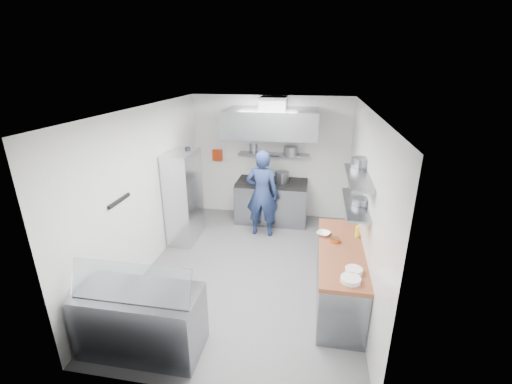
% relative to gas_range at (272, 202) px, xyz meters
% --- Properties ---
extents(floor, '(5.00, 5.00, 0.00)m').
position_rel_gas_range_xyz_m(floor, '(-0.10, -2.10, -0.45)').
color(floor, '#505052').
rests_on(floor, ground).
extents(ceiling, '(5.00, 5.00, 0.00)m').
position_rel_gas_range_xyz_m(ceiling, '(-0.10, -2.10, 2.35)').
color(ceiling, silver).
rests_on(ceiling, wall_back).
extents(wall_back, '(3.60, 2.80, 0.02)m').
position_rel_gas_range_xyz_m(wall_back, '(-0.10, 0.40, 0.95)').
color(wall_back, white).
rests_on(wall_back, floor).
extents(wall_front, '(3.60, 2.80, 0.02)m').
position_rel_gas_range_xyz_m(wall_front, '(-0.10, -4.60, 0.95)').
color(wall_front, white).
rests_on(wall_front, floor).
extents(wall_left, '(2.80, 5.00, 0.02)m').
position_rel_gas_range_xyz_m(wall_left, '(-1.90, -2.10, 0.95)').
color(wall_left, white).
rests_on(wall_left, floor).
extents(wall_right, '(2.80, 5.00, 0.02)m').
position_rel_gas_range_xyz_m(wall_right, '(1.70, -2.10, 0.95)').
color(wall_right, white).
rests_on(wall_right, floor).
extents(gas_range, '(1.60, 0.80, 0.90)m').
position_rel_gas_range_xyz_m(gas_range, '(0.00, 0.00, 0.00)').
color(gas_range, gray).
rests_on(gas_range, floor).
extents(cooktop, '(1.57, 0.78, 0.06)m').
position_rel_gas_range_xyz_m(cooktop, '(0.00, 0.00, 0.48)').
color(cooktop, black).
rests_on(cooktop, gas_range).
extents(stock_pot_left, '(0.26, 0.26, 0.20)m').
position_rel_gas_range_xyz_m(stock_pot_left, '(-0.29, 0.34, 0.61)').
color(stock_pot_left, slate).
rests_on(stock_pot_left, cooktop).
extents(stock_pot_mid, '(0.31, 0.31, 0.24)m').
position_rel_gas_range_xyz_m(stock_pot_mid, '(0.22, -0.00, 0.63)').
color(stock_pot_mid, slate).
rests_on(stock_pot_mid, cooktop).
extents(over_range_shelf, '(1.60, 0.30, 0.04)m').
position_rel_gas_range_xyz_m(over_range_shelf, '(0.00, 0.24, 1.07)').
color(over_range_shelf, gray).
rests_on(over_range_shelf, wall_back).
extents(shelf_pot_a, '(0.24, 0.24, 0.18)m').
position_rel_gas_range_xyz_m(shelf_pot_a, '(-0.49, 0.48, 1.18)').
color(shelf_pot_a, slate).
rests_on(shelf_pot_a, over_range_shelf).
extents(shelf_pot_b, '(0.29, 0.29, 0.22)m').
position_rel_gas_range_xyz_m(shelf_pot_b, '(0.38, 0.06, 1.20)').
color(shelf_pot_b, slate).
rests_on(shelf_pot_b, over_range_shelf).
extents(extractor_hood, '(1.90, 1.15, 0.55)m').
position_rel_gas_range_xyz_m(extractor_hood, '(0.00, -0.18, 1.85)').
color(extractor_hood, gray).
rests_on(extractor_hood, wall_back).
extents(hood_duct, '(0.55, 0.55, 0.24)m').
position_rel_gas_range_xyz_m(hood_duct, '(0.00, 0.05, 2.23)').
color(hood_duct, slate).
rests_on(hood_duct, extractor_hood).
extents(red_firebox, '(0.22, 0.10, 0.26)m').
position_rel_gas_range_xyz_m(red_firebox, '(-1.35, 0.34, 0.97)').
color(red_firebox, '#A92B0D').
rests_on(red_firebox, wall_back).
extents(chef, '(0.68, 0.46, 1.84)m').
position_rel_gas_range_xyz_m(chef, '(-0.11, -0.71, 0.47)').
color(chef, navy).
rests_on(chef, floor).
extents(wire_rack, '(0.50, 0.90, 1.85)m').
position_rel_gas_range_xyz_m(wire_rack, '(-1.63, -1.18, 0.48)').
color(wire_rack, silver).
rests_on(wire_rack, floor).
extents(rack_bin_a, '(0.15, 0.19, 0.17)m').
position_rel_gas_range_xyz_m(rack_bin_a, '(-1.63, -1.22, 0.35)').
color(rack_bin_a, white).
rests_on(rack_bin_a, wire_rack).
extents(rack_bin_b, '(0.13, 0.17, 0.15)m').
position_rel_gas_range_xyz_m(rack_bin_b, '(-1.63, -0.75, 0.85)').
color(rack_bin_b, yellow).
rests_on(rack_bin_b, wire_rack).
extents(rack_jar, '(0.11, 0.11, 0.18)m').
position_rel_gas_range_xyz_m(rack_jar, '(-1.58, -0.92, 1.35)').
color(rack_jar, black).
rests_on(rack_jar, wire_rack).
extents(knife_strip, '(0.04, 0.55, 0.05)m').
position_rel_gas_range_xyz_m(knife_strip, '(-1.88, -3.00, 1.10)').
color(knife_strip, black).
rests_on(knife_strip, wall_left).
extents(prep_counter_base, '(0.62, 2.00, 0.84)m').
position_rel_gas_range_xyz_m(prep_counter_base, '(1.38, -2.70, -0.03)').
color(prep_counter_base, gray).
rests_on(prep_counter_base, floor).
extents(prep_counter_top, '(0.65, 2.04, 0.06)m').
position_rel_gas_range_xyz_m(prep_counter_top, '(1.38, -2.70, 0.42)').
color(prep_counter_top, brown).
rests_on(prep_counter_top, prep_counter_base).
extents(plate_stack_a, '(0.25, 0.25, 0.06)m').
position_rel_gas_range_xyz_m(plate_stack_a, '(1.44, -3.50, 0.48)').
color(plate_stack_a, white).
rests_on(plate_stack_a, prep_counter_top).
extents(plate_stack_b, '(0.22, 0.22, 0.06)m').
position_rel_gas_range_xyz_m(plate_stack_b, '(1.50, -3.29, 0.48)').
color(plate_stack_b, white).
rests_on(plate_stack_b, prep_counter_top).
extents(copper_pan, '(0.14, 0.14, 0.06)m').
position_rel_gas_range_xyz_m(copper_pan, '(1.29, -2.50, 0.48)').
color(copper_pan, orange).
rests_on(copper_pan, prep_counter_top).
extents(squeeze_bottle, '(0.06, 0.06, 0.18)m').
position_rel_gas_range_xyz_m(squeeze_bottle, '(1.63, -2.28, 0.54)').
color(squeeze_bottle, yellow).
rests_on(squeeze_bottle, prep_counter_top).
extents(mixing_bowl, '(0.27, 0.27, 0.05)m').
position_rel_gas_range_xyz_m(mixing_bowl, '(1.12, -2.30, 0.48)').
color(mixing_bowl, white).
rests_on(mixing_bowl, prep_counter_top).
extents(wall_shelf_lower, '(0.30, 1.30, 0.04)m').
position_rel_gas_range_xyz_m(wall_shelf_lower, '(1.54, -2.40, 1.05)').
color(wall_shelf_lower, gray).
rests_on(wall_shelf_lower, wall_right).
extents(wall_shelf_upper, '(0.30, 1.30, 0.04)m').
position_rel_gas_range_xyz_m(wall_shelf_upper, '(1.54, -2.40, 1.47)').
color(wall_shelf_upper, gray).
rests_on(wall_shelf_upper, wall_right).
extents(shelf_pot_c, '(0.23, 0.23, 0.10)m').
position_rel_gas_range_xyz_m(shelf_pot_c, '(1.61, -2.46, 1.12)').
color(shelf_pot_c, slate).
rests_on(shelf_pot_c, wall_shelf_lower).
extents(shelf_pot_d, '(0.27, 0.27, 0.14)m').
position_rel_gas_range_xyz_m(shelf_pot_d, '(1.61, -1.93, 1.56)').
color(shelf_pot_d, slate).
rests_on(shelf_pot_d, wall_shelf_upper).
extents(display_case, '(1.50, 0.70, 0.85)m').
position_rel_gas_range_xyz_m(display_case, '(-1.09, -4.10, -0.03)').
color(display_case, gray).
rests_on(display_case, floor).
extents(display_glass, '(1.47, 0.19, 0.42)m').
position_rel_gas_range_xyz_m(display_glass, '(-1.09, -4.22, 0.62)').
color(display_glass, silver).
rests_on(display_glass, display_case).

